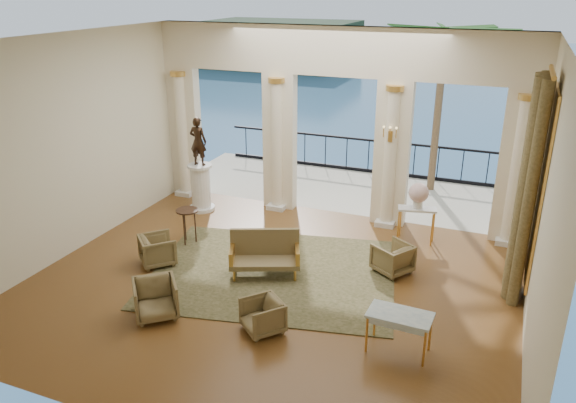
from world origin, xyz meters
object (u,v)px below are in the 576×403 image
at_px(settee, 265,254).
at_px(armchair_d, 158,249).
at_px(game_table, 400,318).
at_px(console_table, 417,214).
at_px(armchair_b, 262,314).
at_px(armchair_c, 393,257).
at_px(statue, 198,141).
at_px(side_table, 187,215).
at_px(pedestal, 201,188).
at_px(armchair_a, 155,297).

bearing_deg(settee, armchair_d, 167.87).
bearing_deg(armchair_d, game_table, -147.99).
height_order(armchair_d, settee, settee).
bearing_deg(game_table, console_table, 98.89).
height_order(armchair_b, game_table, game_table).
relative_size(armchair_c, settee, 0.45).
height_order(game_table, statue, statue).
bearing_deg(side_table, game_table, -22.89).
bearing_deg(armchair_c, game_table, 47.29).
bearing_deg(statue, armchair_b, 128.36).
distance_m(armchair_d, game_table, 5.26).
xyz_separation_m(armchair_c, pedestal, (-5.18, 1.46, 0.24)).
bearing_deg(pedestal, armchair_a, -68.97).
bearing_deg(armchair_d, settee, -125.32).
relative_size(settee, side_table, 1.86).
bearing_deg(armchair_a, side_table, 70.25).
height_order(armchair_d, game_table, armchair_d).
xyz_separation_m(settee, pedestal, (-2.87, 2.48, 0.13)).
bearing_deg(settee, armchair_c, 0.77).
bearing_deg(armchair_a, armchair_b, -31.84).
bearing_deg(armchair_d, pedestal, -33.28).
relative_size(armchair_c, armchair_d, 0.99).
xyz_separation_m(game_table, console_table, (-0.47, 4.15, 0.05)).
distance_m(armchair_c, console_table, 1.67).
height_order(settee, statue, statue).
height_order(armchair_b, console_table, console_table).
distance_m(armchair_c, armchair_d, 4.74).
distance_m(console_table, side_table, 5.03).
xyz_separation_m(statue, console_table, (5.35, 0.17, -1.14)).
height_order(armchair_c, side_table, side_table).
distance_m(game_table, side_table, 5.52).
height_order(game_table, console_table, console_table).
bearing_deg(armchair_d, armchair_a, 167.00).
bearing_deg(settee, game_table, -49.97).
distance_m(armchair_b, statue, 5.81).
xyz_separation_m(armchair_d, game_table, (5.15, -1.07, 0.26)).
relative_size(armchair_c, console_table, 0.76).
relative_size(armchair_c, statue, 0.56).
height_order(armchair_a, statue, statue).
bearing_deg(pedestal, armchair_c, -15.78).
relative_size(armchair_d, side_table, 0.86).
height_order(statue, console_table, statue).
xyz_separation_m(armchair_a, console_table, (3.60, 4.73, 0.29)).
bearing_deg(pedestal, armchair_b, -49.63).
relative_size(armchair_d, console_table, 0.78).
relative_size(pedestal, console_table, 1.36).
relative_size(armchair_a, pedestal, 0.61).
xyz_separation_m(armchair_c, side_table, (-4.45, -0.37, 0.35)).
height_order(armchair_a, side_table, side_table).
bearing_deg(settee, side_table, 139.93).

